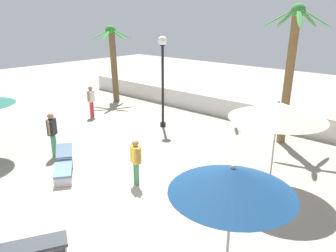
# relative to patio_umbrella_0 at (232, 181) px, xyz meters

# --- Properties ---
(ground_plane) EXTENTS (56.00, 56.00, 0.00)m
(ground_plane) POSITION_rel_patio_umbrella_0_xyz_m (-5.11, 0.67, -2.62)
(ground_plane) COLOR #9E9384
(boundary_wall) EXTENTS (25.20, 0.30, 1.01)m
(boundary_wall) POSITION_rel_patio_umbrella_0_xyz_m (-5.11, 10.39, -2.11)
(boundary_wall) COLOR silver
(boundary_wall) RESTS_ON ground_plane
(patio_umbrella_0) EXTENTS (2.14, 2.14, 2.91)m
(patio_umbrella_0) POSITION_rel_patio_umbrella_0_xyz_m (0.00, 0.00, 0.00)
(patio_umbrella_0) COLOR #333338
(patio_umbrella_0) RESTS_ON ground_plane
(patio_umbrella_1) EXTENTS (2.84, 2.84, 2.88)m
(patio_umbrella_1) POSITION_rel_patio_umbrella_0_xyz_m (-1.35, 4.68, -0.04)
(patio_umbrella_1) COLOR #333338
(patio_umbrella_1) RESTS_ON ground_plane
(palm_tree_2) EXTENTS (2.47, 2.46, 5.68)m
(palm_tree_2) POSITION_rel_patio_umbrella_0_xyz_m (-2.78, 8.85, 0.82)
(palm_tree_2) COLOR brown
(palm_tree_2) RESTS_ON ground_plane
(palm_tree_3) EXTENTS (2.50, 2.54, 4.71)m
(palm_tree_3) POSITION_rel_patio_umbrella_0_xyz_m (-13.92, 8.69, 0.32)
(palm_tree_3) COLOR brown
(palm_tree_3) RESTS_ON ground_plane
(lamp_post_1) EXTENTS (0.42, 0.42, 4.35)m
(lamp_post_1) POSITION_rel_patio_umbrella_0_xyz_m (-8.08, 6.97, 0.29)
(lamp_post_1) COLOR black
(lamp_post_1) RESTS_ON ground_plane
(lounge_chair_0) EXTENTS (1.85, 1.50, 0.82)m
(lounge_chair_0) POSITION_rel_patio_umbrella_0_xyz_m (-7.02, 0.86, -2.21)
(lounge_chair_0) COLOR #B7B7BC
(lounge_chair_0) RESTS_ON ground_plane
(lounge_chair_2) EXTENTS (1.36, 1.93, 0.84)m
(lounge_chair_2) POSITION_rel_patio_umbrella_0_xyz_m (-3.94, -2.01, -2.23)
(lounge_chair_2) COLOR #B7B7BC
(lounge_chair_2) RESTS_ON ground_plane
(guest_0) EXTENTS (0.35, 0.53, 1.69)m
(guest_0) POSITION_rel_patio_umbrella_0_xyz_m (-12.03, 5.57, -1.59)
(guest_0) COLOR #D8333F
(guest_0) RESTS_ON ground_plane
(guest_1) EXTENTS (0.53, 0.35, 1.53)m
(guest_1) POSITION_rel_patio_umbrella_0_xyz_m (-4.68, 2.07, -1.70)
(guest_1) COLOR #3F8C59
(guest_1) RESTS_ON ground_plane
(guest_2) EXTENTS (0.40, 0.47, 1.74)m
(guest_2) POSITION_rel_patio_umbrella_0_xyz_m (-8.74, 1.47, -1.56)
(guest_2) COLOR #3F8C59
(guest_2) RESTS_ON ground_plane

